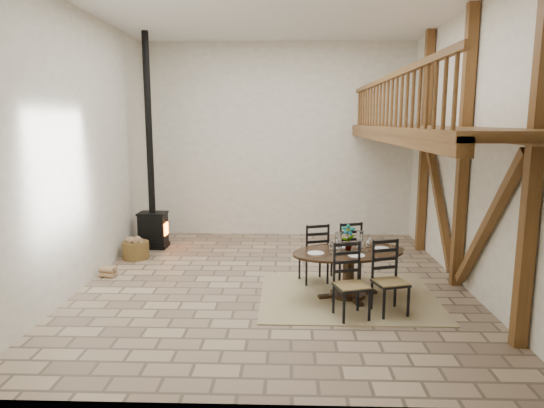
{
  "coord_description": "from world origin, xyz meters",
  "views": [
    {
      "loc": [
        0.25,
        -8.76,
        3.01
      ],
      "look_at": [
        -0.05,
        0.4,
        1.43
      ],
      "focal_mm": 32.0,
      "sensor_mm": 36.0,
      "label": 1
    }
  ],
  "objects_px": {
    "wood_stove": "(152,202)",
    "log_basket": "(136,249)",
    "log_stack": "(108,272)",
    "dining_table": "(348,271)"
  },
  "relations": [
    {
      "from": "log_basket",
      "to": "log_stack",
      "type": "distance_m",
      "value": 1.32
    },
    {
      "from": "dining_table",
      "to": "wood_stove",
      "type": "height_order",
      "value": "wood_stove"
    },
    {
      "from": "dining_table",
      "to": "log_stack",
      "type": "bearing_deg",
      "value": 152.0
    },
    {
      "from": "log_basket",
      "to": "log_stack",
      "type": "xyz_separation_m",
      "value": [
        -0.14,
        -1.3,
        -0.11
      ]
    },
    {
      "from": "dining_table",
      "to": "wood_stove",
      "type": "relative_size",
      "value": 0.49
    },
    {
      "from": "dining_table",
      "to": "wood_stove",
      "type": "xyz_separation_m",
      "value": [
        -4.27,
        3.17,
        0.66
      ]
    },
    {
      "from": "dining_table",
      "to": "log_stack",
      "type": "distance_m",
      "value": 4.66
    },
    {
      "from": "wood_stove",
      "to": "log_basket",
      "type": "distance_m",
      "value": 1.32
    },
    {
      "from": "wood_stove",
      "to": "log_basket",
      "type": "relative_size",
      "value": 8.6
    },
    {
      "from": "log_basket",
      "to": "dining_table",
      "type": "bearing_deg",
      "value": -26.84
    }
  ]
}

